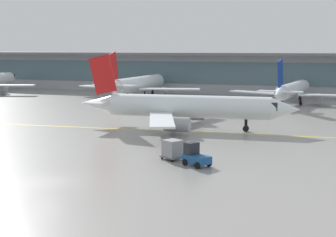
% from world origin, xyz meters
% --- Properties ---
extents(ground_plane, '(400.00, 400.00, 0.00)m').
position_xyz_m(ground_plane, '(0.00, 0.00, 0.00)').
color(ground_plane, gray).
extents(taxiway_centreline_stripe, '(109.51, 11.12, 0.01)m').
position_xyz_m(taxiway_centreline_stripe, '(2.56, 27.62, 0.00)').
color(taxiway_centreline_stripe, yellow).
rests_on(taxiway_centreline_stripe, ground_plane).
extents(terminal_concourse, '(192.81, 11.00, 9.60)m').
position_xyz_m(terminal_concourse, '(0.00, 84.53, 4.92)').
color(terminal_concourse, '#9EA3A8').
rests_on(terminal_concourse, ground_plane).
extents(gate_airplane_1, '(28.21, 30.26, 10.05)m').
position_xyz_m(gate_airplane_1, '(-20.61, 66.39, 3.01)').
color(gate_airplane_1, white).
rests_on(gate_airplane_1, ground_plane).
extents(gate_airplane_2, '(25.00, 27.02, 8.95)m').
position_xyz_m(gate_airplane_2, '(11.93, 66.33, 2.68)').
color(gate_airplane_2, silver).
rests_on(gate_airplane_2, ground_plane).
extents(taxiing_regional_jet, '(30.01, 27.77, 9.94)m').
position_xyz_m(taxiing_regional_jet, '(2.17, 29.58, 2.98)').
color(taxiing_regional_jet, white).
rests_on(taxiing_regional_jet, ground_plane).
extents(baggage_tug, '(2.95, 2.55, 2.10)m').
position_xyz_m(baggage_tug, '(9.49, 9.66, 0.89)').
color(baggage_tug, '#194C8C').
rests_on(baggage_tug, ground_plane).
extents(cargo_dolly_lead, '(2.62, 2.44, 1.94)m').
position_xyz_m(cargo_dolly_lead, '(6.68, 11.29, 1.05)').
color(cargo_dolly_lead, '#595B60').
rests_on(cargo_dolly_lead, ground_plane).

